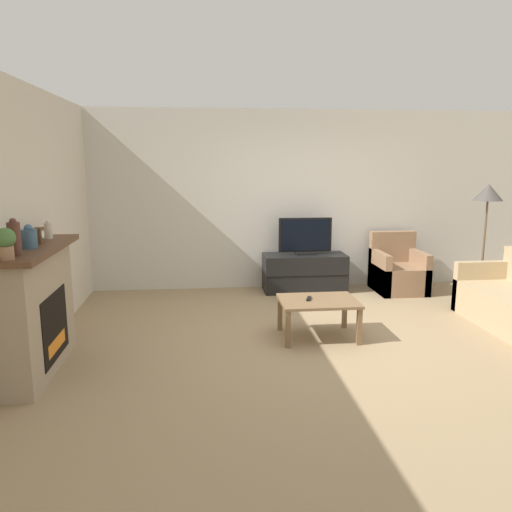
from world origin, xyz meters
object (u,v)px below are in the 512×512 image
armchair (398,272)px  mantel_vase_right (48,230)px  remote (309,299)px  floor_lamp (488,199)px  mantel_vase_centre_left (29,238)px  fireplace (37,309)px  mantel_clock (39,236)px  coffee_table (318,305)px  mantel_vase_left (14,238)px  tv (305,237)px  potted_plant (5,242)px  tv_stand (304,273)px

armchair → mantel_vase_right: bearing=-155.4°
mantel_vase_right → remote: bearing=4.0°
floor_lamp → mantel_vase_centre_left: bearing=-160.8°
fireplace → remote: fireplace is taller
remote → mantel_clock: bearing=-150.8°
mantel_clock → remote: bearing=10.3°
coffee_table → mantel_clock: bearing=-170.5°
mantel_vase_left → tv: bearing=45.4°
armchair → mantel_vase_centre_left: bearing=-149.7°
potted_plant → coffee_table: size_ratio=0.30×
mantel_clock → armchair: size_ratio=0.17×
mantel_clock → tv: bearing=39.3°
fireplace → tv_stand: bearing=40.8°
fireplace → floor_lamp: floor_lamp is taller
floor_lamp → mantel_vase_left: bearing=-157.6°
mantel_clock → potted_plant: bearing=-90.1°
armchair → fireplace: bearing=-150.9°
tv_stand → armchair: size_ratio=1.42×
armchair → coffee_table: (-1.65, -1.86, 0.09)m
remote → armchair: bearing=65.3°
mantel_vase_left → floor_lamp: 5.77m
coffee_table → mantel_vase_left: bearing=-159.1°
mantel_vase_left → armchair: 5.41m
mantel_clock → remote: (2.67, 0.48, -0.82)m
mantel_vase_left → mantel_clock: mantel_vase_left is taller
potted_plant → floor_lamp: 5.84m
fireplace → mantel_vase_left: mantel_vase_left is taller
mantel_vase_centre_left → armchair: bearing=30.3°
coffee_table → mantel_vase_right: bearing=-176.5°
mantel_vase_left → mantel_vase_centre_left: size_ratio=1.43×
potted_plant → armchair: potted_plant is taller
mantel_vase_left → mantel_clock: (0.00, 0.60, -0.07)m
potted_plant → remote: 3.08m
potted_plant → tv: bearing=47.1°
armchair → coffee_table: 2.49m
potted_plant → remote: (2.67, 1.26, -0.89)m
mantel_vase_right → tv: (3.03, 2.18, -0.46)m
mantel_vase_centre_left → tv_stand: 4.21m
mantel_clock → armchair: bearing=27.7°
fireplace → tv: 4.03m
mantel_vase_centre_left → mantel_clock: size_ratio=1.43×
mantel_vase_right → coffee_table: bearing=3.5°
tv_stand → mantel_vase_right: bearing=-144.2°
fireplace → mantel_vase_left: bearing=-87.8°
mantel_vase_centre_left → remote: size_ratio=1.39×
mantel_vase_right → potted_plant: (-0.00, -1.08, 0.06)m
mantel_vase_right → armchair: size_ratio=0.21×
fireplace → tv: (3.04, 2.63, 0.21)m
mantel_clock → remote: size_ratio=0.97×
mantel_vase_centre_left → tv_stand: size_ratio=0.17×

